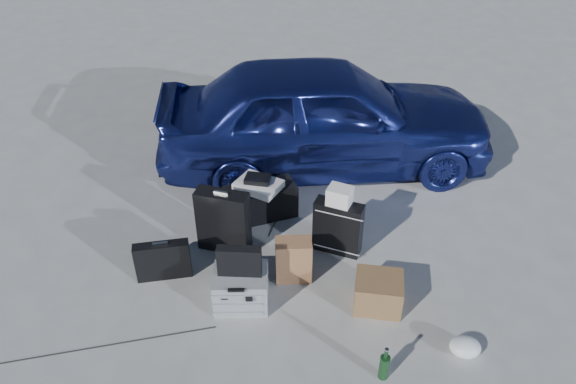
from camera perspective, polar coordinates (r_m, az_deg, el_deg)
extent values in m
plane|color=#ADAEA9|center=(5.04, 0.70, -12.13)|extent=(60.00, 60.00, 0.00)
imported|color=#283693|center=(6.63, 3.76, 7.83)|extent=(4.10, 2.23, 1.32)
cube|color=gray|center=(5.03, -4.80, -9.69)|extent=(0.51, 0.43, 0.34)
cube|color=black|center=(4.82, -4.97, -7.01)|extent=(0.38, 0.11, 0.28)
cube|color=black|center=(5.35, -12.60, -6.81)|extent=(0.52, 0.24, 0.39)
cube|color=black|center=(5.49, -6.58, -2.96)|extent=(0.54, 0.27, 0.66)
cube|color=black|center=(5.48, 5.09, -3.60)|extent=(0.50, 0.29, 0.56)
cube|color=white|center=(5.27, 5.27, -0.40)|extent=(0.27, 0.24, 0.18)
cube|color=black|center=(5.97, -2.77, -1.00)|extent=(0.80, 0.60, 0.37)
cube|color=white|center=(5.83, -3.01, 0.70)|extent=(0.54, 0.49, 0.08)
cube|color=black|center=(5.80, -3.12, 1.33)|extent=(0.27, 0.20, 0.05)
cube|color=#9A6A43|center=(5.20, 0.56, -6.92)|extent=(0.35, 0.24, 0.44)
cube|color=brown|center=(5.06, 9.16, -10.03)|extent=(0.43, 0.38, 0.31)
ellipsoid|color=white|center=(4.92, 17.54, -14.78)|extent=(0.27, 0.24, 0.14)
cylinder|color=#113316|center=(4.55, 9.78, -16.81)|extent=(0.10, 0.10, 0.31)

